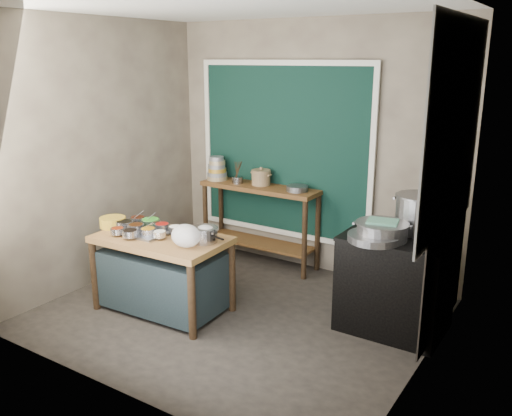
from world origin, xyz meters
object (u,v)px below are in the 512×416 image
Objects in this scene: back_counter at (260,225)px; stock_pot at (419,214)px; saucepan at (205,235)px; ceramic_crock at (261,178)px; utensil_cup at (238,180)px; steamer at (382,231)px; condiment_tray at (144,232)px; prep_table at (163,274)px; yellow_basin at (113,222)px; stove_block at (395,284)px.

back_counter is 3.31× the size of stock_pot.
ceramic_crock reaches higher than saucepan.
utensil_cup is 2.34m from stock_pot.
steamer is (1.81, -0.92, -0.07)m from ceramic_crock.
condiment_tray is 1.92× the size of saucepan.
saucepan is at bearing 11.29° from prep_table.
yellow_basin is 1.09× the size of ceramic_crock.
steamer is (2.09, -0.84, -0.04)m from utensil_cup.
steamer is (1.80, -0.89, 0.48)m from back_counter.
steamer is (2.12, 0.70, 0.19)m from condiment_tray.
prep_table is 0.86× the size of back_counter.
stove_block is at bearing -21.84° from ceramic_crock.
stock_pot is (2.32, 1.06, 0.29)m from condiment_tray.
yellow_basin is at bearing -161.49° from stove_block.
stove_block is 2.05× the size of stock_pot.
utensil_cup is at bearing 88.72° from condiment_tray.
utensil_cup is 0.29× the size of steamer.
stock_pot reaches higher than stove_block.
yellow_basin is 1.06m from saucepan.
utensil_cup reaches higher than stove_block.
stock_pot reaches higher than saucepan.
stock_pot is (0.11, 0.20, 0.63)m from stove_block.
ceramic_crock reaches higher than prep_table.
prep_table is 1.66m from utensil_cup.
back_counter is at bearing 65.94° from yellow_basin.
back_counter is 2.04m from stove_block.
prep_table is 0.63m from saucepan.
saucepan is 0.58× the size of stock_pot.
ceramic_crock reaches higher than steamer.
back_counter is at bearing 153.81° from steamer.
stock_pot is (2.01, -0.53, 0.58)m from back_counter.
utensil_cup reaches higher than steamer.
steamer is (1.90, 0.69, 0.58)m from prep_table.
ceramic_crock is (0.72, 1.64, 0.23)m from yellow_basin.
stock_pot is (2.72, 1.08, 0.25)m from yellow_basin.
yellow_basin is 1.01× the size of saucepan.
yellow_basin is 0.56× the size of steamer.
stove_block is (2.00, 0.85, 0.05)m from prep_table.
stove_block is 3.50× the size of yellow_basin.
yellow_basin is at bearing -114.06° from back_counter.
prep_table is at bearing -160.03° from steamer.
stove_block is at bearing -21.02° from back_counter.
ceramic_crock reaches higher than yellow_basin.
prep_table is 2.85× the size of stock_pot.
back_counter reaches higher than saucepan.
back_counter is 1.64m from condiment_tray.
steamer is at bearing -119.19° from stock_pot.
stove_block is 1.77m from saucepan.
back_counter is 0.56m from ceramic_crock.
condiment_tray is at bearing -158.82° from stove_block.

